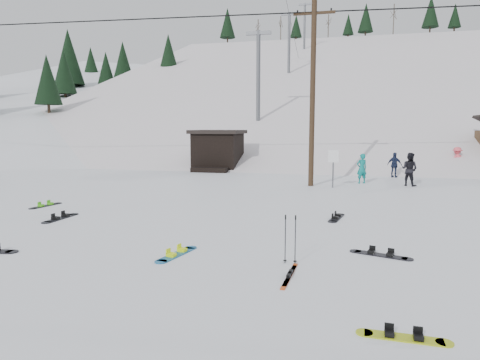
# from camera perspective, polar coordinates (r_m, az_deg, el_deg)

# --- Properties ---
(ground) EXTENTS (200.00, 200.00, 0.00)m
(ground) POSITION_cam_1_polar(r_m,az_deg,el_deg) (8.97, -11.47, -12.32)
(ground) COLOR white
(ground) RESTS_ON ground
(ski_slope) EXTENTS (60.00, 85.24, 65.97)m
(ski_slope) POSITION_cam_1_polar(r_m,az_deg,el_deg) (64.49, 10.36, -6.43)
(ski_slope) COLOR white
(ski_slope) RESTS_ON ground
(ridge_left) EXTENTS (47.54, 95.03, 58.38)m
(ridge_left) POSITION_cam_1_polar(r_m,az_deg,el_deg) (69.75, -21.17, -4.93)
(ridge_left) COLOR white
(ridge_left) RESTS_ON ground
(treeline_left) EXTENTS (20.00, 64.00, 10.00)m
(treeline_left) POSITION_cam_1_polar(r_m,az_deg,el_deg) (60.81, -24.42, 3.68)
(treeline_left) COLOR black
(treeline_left) RESTS_ON ground
(treeline_crest) EXTENTS (50.00, 6.00, 10.00)m
(treeline_crest) POSITION_cam_1_polar(r_m,az_deg,el_deg) (93.74, 11.75, 5.15)
(treeline_crest) COLOR black
(treeline_crest) RESTS_ON ski_slope
(utility_pole) EXTENTS (2.00, 0.26, 9.00)m
(utility_pole) POSITION_cam_1_polar(r_m,az_deg,el_deg) (21.76, 9.65, 11.54)
(utility_pole) COLOR #3A2819
(utility_pole) RESTS_ON ground
(trail_sign) EXTENTS (0.50, 0.09, 1.85)m
(trail_sign) POSITION_cam_1_polar(r_m,az_deg,el_deg) (21.28, 12.33, 2.39)
(trail_sign) COLOR #595B60
(trail_sign) RESTS_ON ground
(lift_hut) EXTENTS (3.40, 4.10, 2.75)m
(lift_hut) POSITION_cam_1_polar(r_m,az_deg,el_deg) (29.90, -2.96, 4.03)
(lift_hut) COLOR black
(lift_hut) RESTS_ON ground
(lift_tower_near) EXTENTS (2.20, 0.36, 8.00)m
(lift_tower_near) POSITION_cam_1_polar(r_m,az_deg,el_deg) (38.71, 2.47, 14.36)
(lift_tower_near) COLOR #595B60
(lift_tower_near) RESTS_ON ski_slope
(lift_tower_mid) EXTENTS (2.20, 0.36, 8.00)m
(lift_tower_mid) POSITION_cam_1_polar(r_m,az_deg,el_deg) (59.24, 6.57, 18.15)
(lift_tower_mid) COLOR #595B60
(lift_tower_mid) RESTS_ON ski_slope
(lift_tower_far) EXTENTS (2.20, 0.36, 8.00)m
(lift_tower_far) POSITION_cam_1_polar(r_m,az_deg,el_deg) (80.03, 8.61, 19.95)
(lift_tower_far) COLOR #595B60
(lift_tower_far) RESTS_ON ski_slope
(hero_snowboard) EXTENTS (0.54, 1.47, 0.11)m
(hero_snowboard) POSITION_cam_1_polar(r_m,az_deg,el_deg) (10.20, -8.43, -9.70)
(hero_snowboard) COLOR #1867A0
(hero_snowboard) RESTS_ON ground
(hero_skis) EXTENTS (0.16, 1.55, 0.08)m
(hero_skis) POSITION_cam_1_polar(r_m,az_deg,el_deg) (8.80, 6.64, -12.47)
(hero_skis) COLOR #AD3C11
(hero_skis) RESTS_ON ground
(ski_poles) EXTENTS (0.30, 0.08, 1.07)m
(ski_poles) POSITION_cam_1_polar(r_m,az_deg,el_deg) (9.43, 6.72, -7.78)
(ski_poles) COLOR black
(ski_poles) RESTS_ON ground
(board_scatter_b) EXTENTS (0.35, 1.63, 0.11)m
(board_scatter_b) POSITION_cam_1_polar(r_m,az_deg,el_deg) (15.10, -22.81, -4.66)
(board_scatter_b) COLOR black
(board_scatter_b) RESTS_ON ground
(board_scatter_c) EXTENTS (0.47, 1.44, 0.10)m
(board_scatter_c) POSITION_cam_1_polar(r_m,az_deg,el_deg) (17.68, -24.48, -3.10)
(board_scatter_c) COLOR black
(board_scatter_c) RESTS_ON ground
(board_scatter_d) EXTENTS (1.39, 0.63, 0.10)m
(board_scatter_d) POSITION_cam_1_polar(r_m,az_deg,el_deg) (10.56, 18.25, -9.42)
(board_scatter_d) COLOR black
(board_scatter_d) RESTS_ON ground
(board_scatter_e) EXTENTS (1.31, 0.28, 0.09)m
(board_scatter_e) POSITION_cam_1_polar(r_m,az_deg,el_deg) (6.81, 20.97, -18.95)
(board_scatter_e) COLOR #BFD317
(board_scatter_e) RESTS_ON ground
(board_scatter_f) EXTENTS (0.51, 1.50, 0.11)m
(board_scatter_f) POSITION_cam_1_polar(r_m,az_deg,el_deg) (14.32, 12.74, -4.90)
(board_scatter_f) COLOR black
(board_scatter_f) RESTS_ON ground
(skier_teal) EXTENTS (0.68, 0.60, 1.57)m
(skier_teal) POSITION_cam_1_polar(r_m,az_deg,el_deg) (23.36, 15.93, 1.48)
(skier_teal) COLOR #0B7773
(skier_teal) RESTS_ON ground
(skier_dark) EXTENTS (1.03, 0.98, 1.68)m
(skier_dark) POSITION_cam_1_polar(r_m,az_deg,el_deg) (23.13, 21.66, 1.34)
(skier_dark) COLOR black
(skier_dark) RESTS_ON ground
(skier_pink) EXTENTS (1.25, 1.05, 1.67)m
(skier_pink) POSITION_cam_1_polar(r_m,az_deg,el_deg) (30.93, 26.94, 2.39)
(skier_pink) COLOR #F75764
(skier_pink) RESTS_ON ground
(skier_navy) EXTENTS (0.93, 0.71, 1.47)m
(skier_navy) POSITION_cam_1_polar(r_m,az_deg,el_deg) (26.71, 19.92, 1.90)
(skier_navy) COLOR #18213D
(skier_navy) RESTS_ON ground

